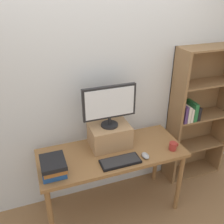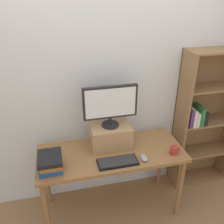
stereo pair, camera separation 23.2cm
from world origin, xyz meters
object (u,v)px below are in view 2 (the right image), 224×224
Objects in this scene: desk at (111,159)px; coffee_mug at (174,150)px; bookshelf_unit at (205,120)px; keyboard at (118,162)px; book_stack at (51,162)px; computer_monitor at (110,104)px; computer_mouse at (144,158)px; riser_box at (110,135)px.

coffee_mug is (0.59, -0.17, 0.13)m from desk.
bookshelf_unit is 4.44× the size of keyboard.
bookshelf_unit is 1.80m from book_stack.
computer_mouse is (0.25, -0.31, -0.45)m from computer_monitor.
book_stack is 1.17m from coffee_mug.
desk is 2.75× the size of computer_monitor.
riser_box is (-1.16, -0.13, 0.04)m from bookshelf_unit.
keyboard reaches higher than desk.
book_stack is (-1.77, -0.37, 0.00)m from bookshelf_unit.
desk is 0.24m from riser_box.
book_stack is at bearing -158.03° from computer_monitor.
riser_box is at bearing 90.00° from computer_monitor.
riser_box reaches higher than book_stack.
computer_monitor is at bearing 89.76° from keyboard.
book_stack is at bearing 174.53° from keyboard.
keyboard is 3.62× the size of computer_mouse.
keyboard is 0.26m from computer_mouse.
riser_box is 1.05× the size of keyboard.
desk is at bearing 12.17° from book_stack.
bookshelf_unit reaches higher than desk.
book_stack reaches higher than computer_mouse.
desk is at bearing -99.93° from computer_monitor.
book_stack is at bearing 177.73° from coffee_mug.
computer_monitor is 0.60m from computer_mouse.
computer_monitor reaches higher than coffee_mug.
bookshelf_unit is 4.21× the size of riser_box.
book_stack is (-0.58, -0.13, 0.17)m from desk.
bookshelf_unit reaches higher than riser_box.
computer_monitor is (0.02, 0.12, 0.56)m from desk.
computer_mouse is (-0.91, -0.43, -0.06)m from bookshelf_unit.
computer_monitor is at bearing -173.74° from bookshelf_unit.
riser_box is at bearing 89.76° from keyboard.
book_stack is at bearing -157.90° from riser_box.
desk is 0.63m from coffee_mug.
coffee_mug is at bearing -26.94° from computer_monitor.
bookshelf_unit is 1.23m from computer_monitor.
riser_box is 0.41m from computer_mouse.
riser_box reaches higher than coffee_mug.
keyboard is (-0.00, -0.30, -0.10)m from riser_box.
computer_mouse is at bearing -176.76° from coffee_mug.
coffee_mug is (0.57, -0.29, -0.43)m from computer_monitor.
bookshelf_unit is (1.18, 0.25, 0.17)m from desk.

